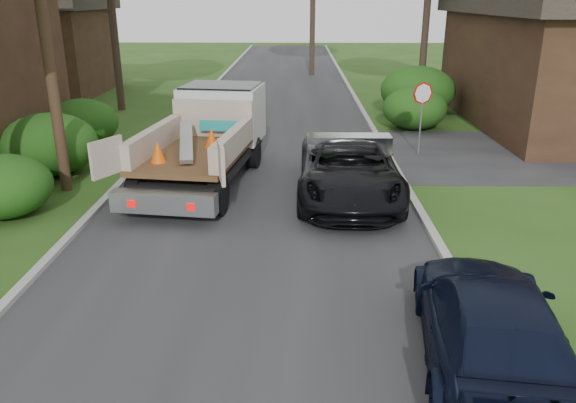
{
  "coord_description": "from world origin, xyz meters",
  "views": [
    {
      "loc": [
        1.0,
        -9.91,
        5.11
      ],
      "look_at": [
        0.82,
        0.83,
        1.2
      ],
      "focal_mm": 35.0,
      "sensor_mm": 36.0,
      "label": 1
    }
  ],
  "objects_px": {
    "navy_suv": "(491,324)",
    "flatbed_truck": "(212,130)",
    "black_pickup": "(349,169)",
    "stop_sign": "(422,103)",
    "house_left_far": "(35,37)"
  },
  "relations": [
    {
      "from": "house_left_far",
      "to": "flatbed_truck",
      "type": "relative_size",
      "value": 1.07
    },
    {
      "from": "house_left_far",
      "to": "flatbed_truck",
      "type": "height_order",
      "value": "house_left_far"
    },
    {
      "from": "flatbed_truck",
      "to": "navy_suv",
      "type": "distance_m",
      "value": 10.83
    },
    {
      "from": "house_left_far",
      "to": "black_pickup",
      "type": "xyz_separation_m",
      "value": [
        15.9,
        -17.5,
        -2.25
      ]
    },
    {
      "from": "stop_sign",
      "to": "navy_suv",
      "type": "height_order",
      "value": "stop_sign"
    },
    {
      "from": "flatbed_truck",
      "to": "stop_sign",
      "type": "bearing_deg",
      "value": 28.01
    },
    {
      "from": "black_pickup",
      "to": "navy_suv",
      "type": "relative_size",
      "value": 1.2
    },
    {
      "from": "house_left_far",
      "to": "black_pickup",
      "type": "distance_m",
      "value": 23.75
    },
    {
      "from": "stop_sign",
      "to": "house_left_far",
      "type": "bearing_deg",
      "value": 145.19
    },
    {
      "from": "flatbed_truck",
      "to": "black_pickup",
      "type": "xyz_separation_m",
      "value": [
        3.95,
        -2.0,
        -0.59
      ]
    },
    {
      "from": "stop_sign",
      "to": "house_left_far",
      "type": "height_order",
      "value": "house_left_far"
    },
    {
      "from": "navy_suv",
      "to": "flatbed_truck",
      "type": "bearing_deg",
      "value": -52.62
    },
    {
      "from": "house_left_far",
      "to": "navy_suv",
      "type": "distance_m",
      "value": 30.41
    },
    {
      "from": "black_pickup",
      "to": "stop_sign",
      "type": "bearing_deg",
      "value": 60.26
    },
    {
      "from": "stop_sign",
      "to": "black_pickup",
      "type": "bearing_deg",
      "value": -121.89
    }
  ]
}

